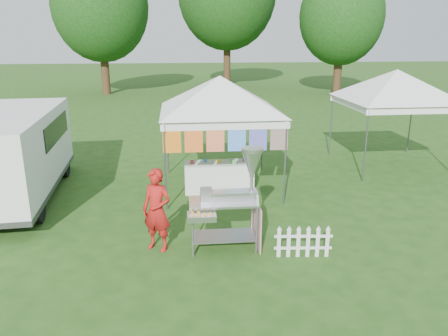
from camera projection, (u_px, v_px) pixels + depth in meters
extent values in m
plane|color=#214714|center=(238.00, 246.00, 8.60)|extent=(120.00, 120.00, 0.00)
cylinder|color=#59595E|center=(165.00, 167.00, 10.13)|extent=(0.04, 0.04, 2.10)
cylinder|color=#59595E|center=(285.00, 163.00, 10.42)|extent=(0.04, 0.04, 2.10)
cylinder|color=#59595E|center=(167.00, 139.00, 12.83)|extent=(0.04, 0.04, 2.10)
cylinder|color=#59595E|center=(262.00, 137.00, 13.12)|extent=(0.04, 0.04, 2.10)
cube|color=white|center=(226.00, 125.00, 10.00)|extent=(3.00, 0.03, 0.22)
cube|color=white|center=(215.00, 106.00, 12.70)|extent=(3.00, 0.03, 0.22)
pyramid|color=white|center=(220.00, 75.00, 11.06)|extent=(4.24, 4.24, 0.90)
cylinder|color=#59595E|center=(226.00, 122.00, 9.97)|extent=(3.00, 0.03, 0.03)
cube|color=red|center=(172.00, 138.00, 9.95)|extent=(0.42, 0.01, 0.70)
cube|color=red|center=(194.00, 138.00, 10.00)|extent=(0.42, 0.01, 0.70)
cube|color=#CD1958|center=(215.00, 137.00, 10.05)|extent=(0.42, 0.01, 0.70)
cube|color=blue|center=(237.00, 136.00, 10.10)|extent=(0.42, 0.01, 0.70)
cube|color=purple|center=(258.00, 136.00, 10.15)|extent=(0.42, 0.01, 0.70)
cube|color=orange|center=(279.00, 135.00, 10.20)|extent=(0.42, 0.01, 0.70)
cylinder|color=#59595E|center=(366.00, 145.00, 12.12)|extent=(0.04, 0.04, 2.10)
cylinder|color=#59595E|center=(331.00, 125.00, 14.82)|extent=(0.04, 0.04, 2.10)
cylinder|color=#59595E|center=(410.00, 123.00, 15.11)|extent=(0.04, 0.04, 2.10)
cube|color=white|center=(419.00, 110.00, 11.99)|extent=(3.00, 0.03, 0.22)
cube|color=white|center=(374.00, 97.00, 14.69)|extent=(3.00, 0.03, 0.22)
pyramid|color=white|center=(398.00, 69.00, 13.05)|extent=(4.24, 4.24, 0.90)
cylinder|color=#59595E|center=(419.00, 107.00, 11.97)|extent=(3.00, 0.03, 0.03)
cylinder|color=#3D2616|center=(105.00, 65.00, 30.23)|extent=(0.56, 0.56, 3.96)
ellipsoid|color=#285C19|center=(100.00, 6.00, 29.10)|extent=(6.40, 6.40, 7.36)
cylinder|color=#3D2616|center=(227.00, 56.00, 34.83)|extent=(0.56, 0.56, 4.84)
cylinder|color=#3D2616|center=(338.00, 69.00, 30.04)|extent=(0.56, 0.56, 3.52)
ellipsoid|color=#285C19|center=(342.00, 16.00, 29.04)|extent=(5.60, 5.60, 6.44)
cylinder|color=gray|center=(193.00, 233.00, 8.04)|extent=(0.04, 0.04, 0.97)
cylinder|color=gray|center=(257.00, 230.00, 8.15)|extent=(0.04, 0.04, 0.97)
cylinder|color=gray|center=(192.00, 221.00, 8.56)|extent=(0.04, 0.04, 0.97)
cylinder|color=gray|center=(252.00, 219.00, 8.67)|extent=(0.04, 0.04, 0.97)
cube|color=gray|center=(223.00, 236.00, 8.42)|extent=(1.24, 0.63, 0.02)
cube|color=#B7B7BC|center=(223.00, 202.00, 8.21)|extent=(1.30, 0.66, 0.04)
cube|color=#B7B7BC|center=(233.00, 195.00, 8.25)|extent=(0.92, 0.28, 0.16)
cube|color=gray|center=(206.00, 195.00, 8.19)|extent=(0.22, 0.24, 0.24)
cylinder|color=gray|center=(252.00, 176.00, 8.17)|extent=(0.05, 0.05, 0.97)
cone|color=#B7B7BC|center=(252.00, 162.00, 8.09)|extent=(0.39, 0.39, 0.43)
cylinder|color=#B7B7BC|center=(252.00, 150.00, 8.02)|extent=(0.41, 0.41, 0.06)
cube|color=#B7B7BC|center=(202.00, 217.00, 7.81)|extent=(0.52, 0.33, 0.11)
cube|color=#C98789|center=(257.00, 224.00, 8.41)|extent=(0.03, 0.81, 0.87)
cube|color=white|center=(257.00, 200.00, 7.94)|extent=(0.02, 0.15, 0.19)
imported|color=#AB1715|center=(157.00, 210.00, 8.25)|extent=(0.70, 0.62, 1.61)
cube|color=white|center=(9.00, 150.00, 10.74)|extent=(2.39, 5.31, 1.82)
cube|color=#59595E|center=(14.00, 185.00, 11.00)|extent=(2.41, 5.37, 0.12)
cube|color=white|center=(33.00, 146.00, 12.98)|extent=(2.02, 0.85, 0.94)
cube|color=black|center=(57.00, 130.00, 11.40)|extent=(0.19, 2.85, 0.57)
cube|color=black|center=(33.00, 117.00, 13.11)|extent=(1.77, 0.14, 0.57)
cylinder|color=black|center=(37.00, 207.00, 9.59)|extent=(0.27, 0.72, 0.71)
cylinder|color=black|center=(64.00, 165.00, 12.72)|extent=(0.27, 0.72, 0.71)
cube|color=white|center=(279.00, 243.00, 8.09)|extent=(0.07, 0.03, 0.56)
cube|color=white|center=(289.00, 243.00, 8.09)|extent=(0.07, 0.03, 0.56)
cube|color=white|center=(298.00, 243.00, 8.09)|extent=(0.07, 0.03, 0.56)
cube|color=white|center=(308.00, 243.00, 8.10)|extent=(0.07, 0.03, 0.56)
cube|color=white|center=(318.00, 243.00, 8.10)|extent=(0.07, 0.03, 0.56)
cube|color=white|center=(327.00, 243.00, 8.10)|extent=(0.07, 0.03, 0.56)
cube|color=white|center=(303.00, 248.00, 8.12)|extent=(1.08, 0.12, 0.05)
cube|color=white|center=(303.00, 236.00, 8.05)|extent=(1.08, 0.12, 0.05)
cube|color=white|center=(219.00, 176.00, 11.59)|extent=(1.80, 0.70, 0.76)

